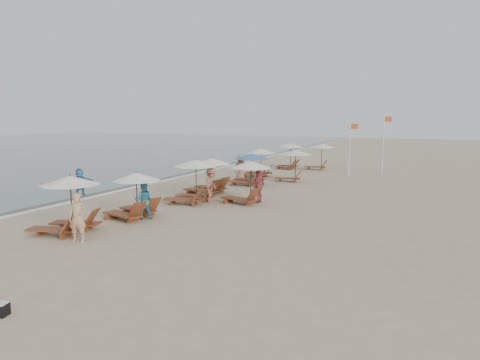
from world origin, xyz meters
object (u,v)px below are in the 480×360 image
at_px(beachgoer_mid_a, 144,200).
at_px(waterline_walker, 80,182).
at_px(beachgoer_far_b, 240,168).
at_px(lounger_station_3, 208,177).
at_px(inland_station_1, 293,161).
at_px(lounger_station_0, 67,205).
at_px(lounger_station_5, 258,163).
at_px(inland_station_0, 245,178).
at_px(beachgoer_mid_b, 211,185).
at_px(lounger_station_2, 192,182).
at_px(flag_pole_near, 350,146).
at_px(inland_station_2, 319,153).
at_px(beachgoer_near, 77,218).
at_px(lounger_station_4, 248,169).
at_px(beachgoer_far_a, 259,186).
at_px(lounger_station_6, 288,155).
at_px(lounger_station_1, 132,196).

height_order(beachgoer_mid_a, waterline_walker, beachgoer_mid_a).
distance_m(beachgoer_far_b, waterline_walker, 10.79).
height_order(lounger_station_3, beachgoer_far_b, lounger_station_3).
bearing_deg(beachgoer_far_b, inland_station_1, -19.28).
xyz_separation_m(lounger_station_0, lounger_station_5, (0.64, 17.83, -0.07)).
bearing_deg(inland_station_0, beachgoer_mid_b, -166.27).
xyz_separation_m(lounger_station_2, flag_pole_near, (5.54, 13.73, 1.20)).
height_order(lounger_station_2, inland_station_2, lounger_station_2).
xyz_separation_m(inland_station_0, beachgoer_mid_a, (-2.71, -5.03, -0.53)).
xyz_separation_m(inland_station_2, waterline_walker, (-9.22, -18.08, -0.66)).
distance_m(lounger_station_0, beachgoer_near, 1.51).
bearing_deg(inland_station_1, flag_pole_near, 53.29).
bearing_deg(waterline_walker, inland_station_2, 7.94).
bearing_deg(waterline_walker, beachgoer_far_b, 1.22).
bearing_deg(inland_station_2, flag_pole_near, -46.90).
distance_m(lounger_station_4, beachgoer_mid_b, 6.39).
bearing_deg(lounger_station_5, inland_station_1, -18.88).
distance_m(lounger_station_0, inland_station_1, 17.19).
distance_m(inland_station_0, inland_station_1, 8.55).
height_order(lounger_station_2, beachgoer_far_a, lounger_station_2).
xyz_separation_m(lounger_station_3, lounger_station_4, (0.78, 4.17, 0.05)).
xyz_separation_m(lounger_station_6, beachgoer_far_b, (-0.70, -8.40, -0.28)).
bearing_deg(lounger_station_2, lounger_station_1, -98.45).
height_order(beachgoer_near, flag_pole_near, flag_pole_near).
distance_m(beachgoer_near, flag_pole_near, 22.46).
xyz_separation_m(lounger_station_5, inland_station_2, (2.95, 6.57, 0.39)).
relative_size(lounger_station_3, inland_station_2, 1.06).
bearing_deg(inland_station_1, lounger_station_5, 161.12).
distance_m(lounger_station_0, beachgoer_far_a, 9.83).
xyz_separation_m(inland_station_0, beachgoer_far_a, (0.53, 0.53, -0.45)).
bearing_deg(inland_station_2, beachgoer_near, -95.25).
height_order(beachgoer_far_a, beachgoer_far_b, beachgoer_far_b).
height_order(lounger_station_5, waterline_walker, lounger_station_5).
bearing_deg(waterline_walker, lounger_station_6, 13.90).
relative_size(lounger_station_2, inland_station_1, 1.09).
distance_m(lounger_station_5, beachgoer_mid_b, 10.14).
height_order(lounger_station_4, beachgoer_mid_a, lounger_station_4).
bearing_deg(lounger_station_6, beachgoer_mid_a, -89.60).
xyz_separation_m(lounger_station_0, lounger_station_1, (0.66, 3.13, -0.13)).
xyz_separation_m(lounger_station_0, inland_station_1, (3.69, 16.79, 0.33)).
bearing_deg(lounger_station_6, flag_pole_near, -25.35).
relative_size(beachgoer_mid_b, beachgoer_far_b, 0.98).
distance_m(lounger_station_1, lounger_station_4, 11.06).
bearing_deg(lounger_station_0, beachgoer_mid_b, 74.76).
bearing_deg(waterline_walker, beachgoer_far_a, -41.38).
relative_size(inland_station_0, beachgoer_mid_a, 1.64).
height_order(lounger_station_0, beachgoer_near, lounger_station_0).
xyz_separation_m(inland_station_1, flag_pole_near, (3.12, 4.18, 0.87)).
distance_m(beachgoer_far_a, waterline_walker, 10.36).
relative_size(lounger_station_4, inland_station_2, 1.08).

